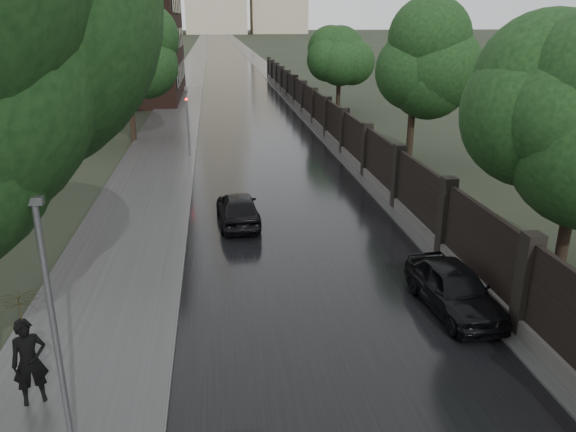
# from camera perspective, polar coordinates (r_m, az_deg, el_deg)

# --- Properties ---
(road) EXTENTS (8.00, 420.00, 0.02)m
(road) POSITION_cam_1_polar(r_m,az_deg,el_deg) (196.68, -6.90, 17.12)
(road) COLOR black
(road) RESTS_ON ground
(sidewalk_left) EXTENTS (4.00, 420.00, 0.16)m
(sidewalk_left) POSITION_cam_1_polar(r_m,az_deg,el_deg) (196.68, -8.73, 17.06)
(sidewalk_left) COLOR #2D2D2D
(sidewalk_left) RESTS_ON ground
(verge_right) EXTENTS (3.00, 420.00, 0.08)m
(verge_right) POSITION_cam_1_polar(r_m,az_deg,el_deg) (196.83, -5.23, 17.19)
(verge_right) COLOR #2D2D2D
(verge_right) RESTS_ON ground
(fence_right) EXTENTS (0.45, 75.72, 2.70)m
(fence_right) POSITION_cam_1_polar(r_m,az_deg,el_deg) (39.76, 3.45, 10.00)
(fence_right) COLOR #383533
(fence_right) RESTS_ON ground
(tree_left_far) EXTENTS (4.25, 4.25, 7.39)m
(tree_left_far) POSITION_cam_1_polar(r_m,az_deg,el_deg) (36.96, -16.09, 15.20)
(tree_left_far) COLOR black
(tree_left_far) RESTS_ON ground
(tree_right_b) EXTENTS (4.08, 4.08, 7.01)m
(tree_right_b) POSITION_cam_1_polar(r_m,az_deg,el_deg) (30.42, 12.77, 14.16)
(tree_right_b) COLOR black
(tree_right_b) RESTS_ON ground
(tree_right_c) EXTENTS (4.08, 4.08, 7.01)m
(tree_right_c) POSITION_cam_1_polar(r_m,az_deg,el_deg) (47.71, 5.26, 16.29)
(tree_right_c) COLOR black
(tree_right_c) RESTS_ON ground
(lamp_post) EXTENTS (0.25, 0.12, 5.11)m
(lamp_post) POSITION_cam_1_polar(r_m,az_deg,el_deg) (9.72, -22.44, -12.03)
(lamp_post) COLOR #59595E
(lamp_post) RESTS_ON ground
(traffic_light) EXTENTS (0.16, 0.32, 4.00)m
(traffic_light) POSITION_cam_1_polar(r_m,az_deg,el_deg) (31.96, -10.19, 9.94)
(traffic_light) COLOR #59595E
(traffic_light) RESTS_ON ground
(hatchback_left) EXTENTS (1.71, 3.84, 1.28)m
(hatchback_left) POSITION_cam_1_polar(r_m,az_deg,el_deg) (21.56, -5.11, 0.79)
(hatchback_left) COLOR black
(hatchback_left) RESTS_ON ground
(car_right_near) EXTENTS (1.83, 3.93, 1.30)m
(car_right_near) POSITION_cam_1_polar(r_m,az_deg,el_deg) (15.85, 16.51, -7.06)
(car_right_near) COLOR black
(car_right_near) RESTS_ON ground
(pedestrian_umbrella) EXTENTS (1.41, 1.42, 2.89)m
(pedestrian_umbrella) POSITION_cam_1_polar(r_m,az_deg,el_deg) (12.09, -25.45, -9.26)
(pedestrian_umbrella) COLOR black
(pedestrian_umbrella) RESTS_ON sidewalk_left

